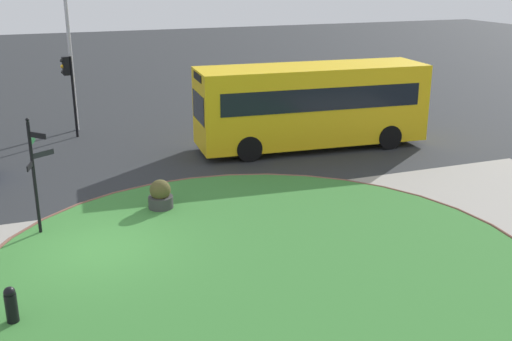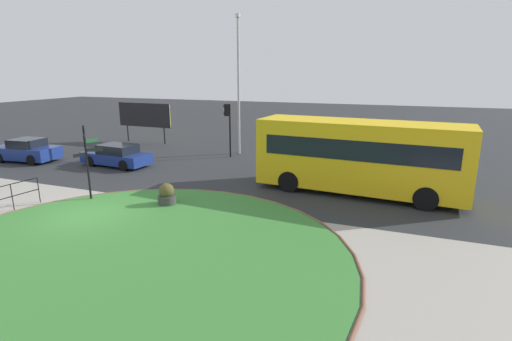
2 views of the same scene
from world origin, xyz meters
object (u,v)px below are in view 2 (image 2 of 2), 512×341
at_px(bus_yellow, 359,156).
at_px(billboard_left, 144,116).
at_px(lamppost_tall, 239,82).
at_px(planter_near_signpost, 167,196).
at_px(car_far_lane, 117,156).
at_px(signpost_directional, 87,158).
at_px(traffic_light_near, 228,118).
at_px(car_near_lane, 26,151).

distance_m(bus_yellow, billboard_left, 19.25).
distance_m(lamppost_tall, planter_near_signpost, 12.02).
xyz_separation_m(car_far_lane, planter_near_signpost, (6.94, -5.10, -0.17)).
relative_size(signpost_directional, traffic_light_near, 0.95).
distance_m(signpost_directional, car_far_lane, 6.82).
bearing_deg(signpost_directional, car_far_lane, 121.12).
distance_m(car_near_lane, traffic_light_near, 12.97).
xyz_separation_m(traffic_light_near, planter_near_signpost, (1.72, -9.83, -2.13)).
distance_m(bus_yellow, car_near_lane, 20.53).
bearing_deg(car_far_lane, lamppost_tall, -128.76).
height_order(car_far_lane, billboard_left, billboard_left).
bearing_deg(car_near_lane, car_far_lane, -176.14).
xyz_separation_m(signpost_directional, bus_yellow, (10.78, 5.37, -0.13)).
relative_size(car_near_lane, billboard_left, 0.85).
distance_m(car_near_lane, billboard_left, 9.01).
relative_size(car_far_lane, traffic_light_near, 1.23).
height_order(lamppost_tall, billboard_left, lamppost_tall).
distance_m(car_far_lane, lamppost_tall, 9.15).
bearing_deg(billboard_left, planter_near_signpost, -48.86).
distance_m(traffic_light_near, billboard_left, 9.01).
bearing_deg(signpost_directional, bus_yellow, 26.49).
xyz_separation_m(car_near_lane, car_far_lane, (6.25, 1.01, -0.04)).
bearing_deg(billboard_left, lamppost_tall, -7.49).
relative_size(lamppost_tall, planter_near_signpost, 9.25).
bearing_deg(signpost_directional, billboard_left, 117.49).
relative_size(signpost_directional, lamppost_tall, 0.37).
bearing_deg(car_far_lane, bus_yellow, -177.75).
relative_size(bus_yellow, lamppost_tall, 1.03).
height_order(car_near_lane, traffic_light_near, traffic_light_near).
relative_size(car_near_lane, planter_near_signpost, 4.21).
distance_m(car_far_lane, billboard_left, 8.27).
bearing_deg(car_far_lane, traffic_light_near, -134.13).
xyz_separation_m(bus_yellow, lamppost_tall, (-8.77, 6.34, 3.07)).
relative_size(lamppost_tall, billboard_left, 1.86).
bearing_deg(planter_near_signpost, billboard_left, 129.52).
distance_m(signpost_directional, bus_yellow, 12.05).
distance_m(bus_yellow, car_far_lane, 14.29).
bearing_deg(traffic_light_near, bus_yellow, 141.10).
relative_size(car_near_lane, traffic_light_near, 1.19).
height_order(signpost_directional, car_near_lane, signpost_directional).
height_order(bus_yellow, traffic_light_near, traffic_light_near).
bearing_deg(billboard_left, signpost_directional, -60.89).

